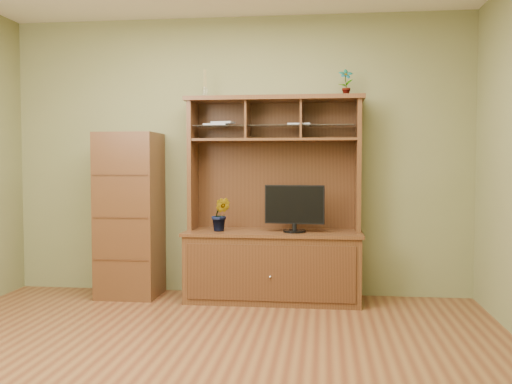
# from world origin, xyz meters

# --- Properties ---
(room) EXTENTS (4.54, 4.04, 2.74)m
(room) POSITION_xyz_m (0.00, 0.00, 1.35)
(room) COLOR #5C2F1A
(room) RESTS_ON ground
(media_hutch) EXTENTS (1.66, 0.61, 1.90)m
(media_hutch) POSITION_xyz_m (0.37, 1.73, 0.52)
(media_hutch) COLOR #3F2412
(media_hutch) RESTS_ON room
(monitor) EXTENTS (0.55, 0.21, 0.43)m
(monitor) POSITION_xyz_m (0.58, 1.65, 0.88)
(monitor) COLOR black
(monitor) RESTS_ON media_hutch
(orchid_plant) EXTENTS (0.18, 0.14, 0.31)m
(orchid_plant) POSITION_xyz_m (-0.11, 1.65, 0.81)
(orchid_plant) COLOR #31521C
(orchid_plant) RESTS_ON media_hutch
(top_plant) EXTENTS (0.14, 0.10, 0.25)m
(top_plant) POSITION_xyz_m (1.03, 1.80, 2.03)
(top_plant) COLOR #315D20
(top_plant) RESTS_ON media_hutch
(reed_diffuser) EXTENTS (0.05, 0.05, 0.27)m
(reed_diffuser) POSITION_xyz_m (-0.29, 1.80, 2.01)
(reed_diffuser) COLOR silver
(reed_diffuser) RESTS_ON media_hutch
(magazines) EXTENTS (1.01, 0.18, 0.04)m
(magazines) POSITION_xyz_m (0.10, 1.81, 1.65)
(magazines) COLOR #B0B0B5
(magazines) RESTS_ON media_hutch
(side_cabinet) EXTENTS (0.56, 0.51, 1.57)m
(side_cabinet) POSITION_xyz_m (-1.01, 1.73, 0.78)
(side_cabinet) COLOR #3F2412
(side_cabinet) RESTS_ON room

